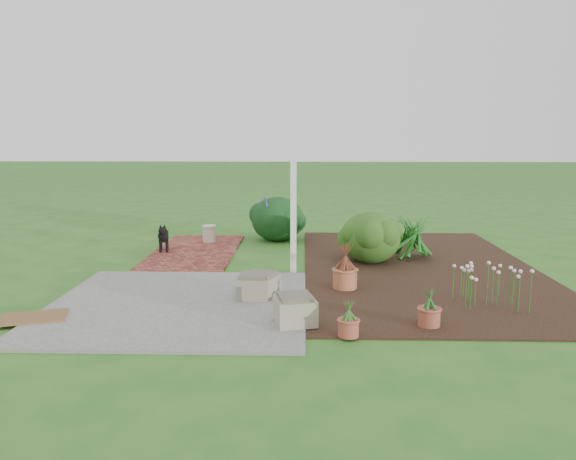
{
  "coord_description": "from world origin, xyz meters",
  "views": [
    {
      "loc": [
        0.48,
        -9.16,
        2.33
      ],
      "look_at": [
        0.2,
        0.4,
        0.7
      ],
      "focal_mm": 35.0,
      "sensor_mm": 36.0,
      "label": 1
    }
  ],
  "objects_px": {
    "stone_trough_near": "(295,311)",
    "black_dog": "(163,236)",
    "cream_ceramic_urn": "(209,234)",
    "evergreen_shrub": "(370,236)"
  },
  "relations": [
    {
      "from": "stone_trough_near",
      "to": "black_dog",
      "type": "height_order",
      "value": "black_dog"
    },
    {
      "from": "stone_trough_near",
      "to": "evergreen_shrub",
      "type": "xyz_separation_m",
      "value": [
        1.32,
        3.51,
        0.3
      ]
    },
    {
      "from": "stone_trough_near",
      "to": "black_dog",
      "type": "bearing_deg",
      "value": 122.24
    },
    {
      "from": "black_dog",
      "to": "evergreen_shrub",
      "type": "height_order",
      "value": "evergreen_shrub"
    },
    {
      "from": "black_dog",
      "to": "stone_trough_near",
      "type": "bearing_deg",
      "value": -69.42
    },
    {
      "from": "cream_ceramic_urn",
      "to": "stone_trough_near",
      "type": "bearing_deg",
      "value": -69.69
    },
    {
      "from": "cream_ceramic_urn",
      "to": "black_dog",
      "type": "bearing_deg",
      "value": -126.39
    },
    {
      "from": "cream_ceramic_urn",
      "to": "evergreen_shrub",
      "type": "bearing_deg",
      "value": -28.08
    },
    {
      "from": "stone_trough_near",
      "to": "cream_ceramic_urn",
      "type": "distance_m",
      "value": 5.6
    },
    {
      "from": "black_dog",
      "to": "cream_ceramic_urn",
      "type": "bearing_deg",
      "value": 41.95
    }
  ]
}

